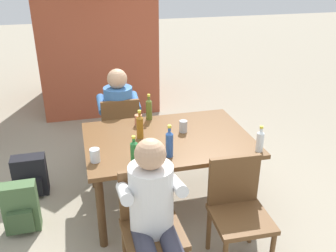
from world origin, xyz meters
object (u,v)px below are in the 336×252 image
object	(u,v)px
person_in_plaid_shirt	(118,111)
bottle_blue	(169,143)
bottle_green	(134,151)
cup_steel	(183,126)
backpack_by_near_side	(30,177)
bottle_olive	(149,109)
cup_terracotta	(138,120)
chair_far_left	(120,128)
brick_kiosk	(94,17)
person_in_white_shirt	(154,211)
bottle_clear	(260,140)
cup_glass	(95,155)
chair_near_left	(151,220)
chair_near_right	(238,206)
bottle_amber	(140,126)
dining_table	(168,145)
backpack_by_far_side	(21,209)

from	to	relation	value
person_in_plaid_shirt	bottle_blue	bearing A→B (deg)	-78.26
bottle_green	cup_steel	bearing A→B (deg)	39.51
backpack_by_near_side	bottle_olive	bearing A→B (deg)	-0.81
person_in_plaid_shirt	cup_terracotta	size ratio (longest dim) A/B	10.89
bottle_olive	backpack_by_near_side	world-z (taller)	bottle_olive
chair_far_left	brick_kiosk	bearing A→B (deg)	91.32
person_in_white_shirt	bottle_clear	xyz separation A→B (m)	(1.05, 0.50, 0.18)
cup_glass	brick_kiosk	distance (m)	3.61
chair_near_left	chair_near_right	bearing A→B (deg)	-0.00
bottle_green	chair_near_left	bearing A→B (deg)	-86.34
bottle_blue	bottle_amber	xyz separation A→B (m)	(-0.18, 0.41, -0.01)
bottle_green	cup_terracotta	distance (m)	0.75
cup_steel	brick_kiosk	world-z (taller)	brick_kiosk
person_in_plaid_shirt	cup_glass	world-z (taller)	person_in_plaid_shirt
chair_near_right	cup_steel	distance (m)	1.00
dining_table	brick_kiosk	xyz separation A→B (m)	(-0.40, 3.27, 0.75)
bottle_blue	backpack_by_far_side	size ratio (longest dim) A/B	0.61
person_in_white_shirt	bottle_clear	size ratio (longest dim) A/B	4.91
dining_table	bottle_green	world-z (taller)	bottle_green
person_in_plaid_shirt	brick_kiosk	xyz separation A→B (m)	(-0.06, 2.32, 0.74)
bottle_green	bottle_amber	xyz separation A→B (m)	(0.13, 0.44, 0.02)
bottle_green	bottle_clear	bearing A→B (deg)	-4.43
cup_glass	person_in_plaid_shirt	bearing A→B (deg)	74.31
dining_table	bottle_olive	bearing A→B (deg)	99.78
dining_table	bottle_amber	distance (m)	0.33
backpack_by_far_side	bottle_olive	bearing A→B (deg)	23.18
bottle_olive	bottle_blue	world-z (taller)	bottle_blue
bottle_green	chair_far_left	bearing A→B (deg)	88.49
chair_near_right	bottle_amber	distance (m)	1.15
chair_near_left	bottle_olive	bearing A→B (deg)	78.46
chair_near_left	bottle_blue	size ratio (longest dim) A/B	3.00
brick_kiosk	chair_near_right	bearing A→B (deg)	-79.58
chair_near_right	person_in_plaid_shirt	xyz separation A→B (m)	(-0.70, 1.80, 0.17)
brick_kiosk	dining_table	bearing A→B (deg)	-82.94
bottle_clear	bottle_olive	xyz separation A→B (m)	(-0.79, 0.93, 0.02)
dining_table	backpack_by_near_side	distance (m)	1.50
bottle_clear	bottle_green	world-z (taller)	bottle_clear
bottle_blue	bottle_olive	bearing A→B (deg)	90.30
bottle_blue	cup_steel	world-z (taller)	bottle_blue
chair_far_left	brick_kiosk	distance (m)	2.59
bottle_clear	bottle_green	size ratio (longest dim) A/B	1.01
chair_far_left	backpack_by_far_side	distance (m)	1.41
chair_near_left	bottle_blue	distance (m)	0.67
person_in_plaid_shirt	bottle_amber	xyz separation A→B (m)	(0.10, -0.89, 0.19)
dining_table	bottle_clear	world-z (taller)	bottle_clear
bottle_green	cup_terracotta	size ratio (longest dim) A/B	2.19
cup_glass	backpack_by_near_side	distance (m)	1.16
chair_near_right	person_in_white_shirt	xyz separation A→B (m)	(-0.70, -0.11, 0.17)
bottle_blue	backpack_by_near_side	xyz separation A→B (m)	(-1.27, 0.84, -0.65)
dining_table	cup_glass	world-z (taller)	cup_glass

